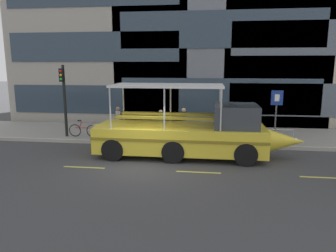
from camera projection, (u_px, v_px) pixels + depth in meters
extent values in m
plane|color=#3D3D3F|center=(145.00, 163.00, 14.07)|extent=(120.00, 120.00, 0.00)
cube|color=gray|center=(163.00, 134.00, 19.50)|extent=(32.00, 4.80, 0.18)
cube|color=#B2ADA3|center=(156.00, 144.00, 17.08)|extent=(32.00, 0.18, 0.18)
cube|color=#DBD64C|center=(84.00, 167.00, 13.47)|extent=(1.80, 0.12, 0.01)
cube|color=#DBD64C|center=(198.00, 172.00, 12.86)|extent=(1.80, 0.12, 0.01)
cube|color=#DBD64C|center=(324.00, 178.00, 12.25)|extent=(1.80, 0.12, 0.01)
cube|color=#2D3D4C|center=(94.00, 100.00, 22.54)|extent=(11.96, 0.06, 1.98)
cube|color=#2D3D4C|center=(92.00, 47.00, 21.85)|extent=(11.96, 0.06, 1.98)
cube|color=#2D3D4C|center=(218.00, 96.00, 21.38)|extent=(13.19, 0.06, 2.37)
cube|color=#2D3D4C|center=(220.00, 29.00, 20.55)|extent=(13.19, 0.06, 2.37)
cube|color=#4C5660|center=(302.00, 100.00, 20.73)|extent=(9.36, 0.06, 2.15)
cube|color=#4C5660|center=(307.00, 38.00, 19.98)|extent=(9.36, 0.06, 2.15)
cylinder|color=#9EA0A8|center=(189.00, 128.00, 17.03)|extent=(10.65, 0.07, 0.07)
cylinder|color=#9EA0A8|center=(189.00, 135.00, 17.10)|extent=(10.65, 0.06, 0.06)
cylinder|color=#9EA0A8|center=(93.00, 132.00, 17.77)|extent=(0.09, 0.09, 0.77)
cylinder|color=#9EA0A8|center=(125.00, 133.00, 17.55)|extent=(0.09, 0.09, 0.77)
cylinder|color=#9EA0A8|center=(156.00, 134.00, 17.32)|extent=(0.09, 0.09, 0.77)
cylinder|color=#9EA0A8|center=(189.00, 135.00, 17.10)|extent=(0.09, 0.09, 0.77)
cylinder|color=#9EA0A8|center=(223.00, 136.00, 16.87)|extent=(0.09, 0.09, 0.77)
cylinder|color=#9EA0A8|center=(257.00, 137.00, 16.65)|extent=(0.09, 0.09, 0.77)
cylinder|color=#9EA0A8|center=(293.00, 138.00, 16.43)|extent=(0.09, 0.09, 0.77)
cylinder|color=black|center=(65.00, 101.00, 18.06)|extent=(0.16, 0.16, 4.04)
cube|color=black|center=(62.00, 75.00, 17.58)|extent=(0.24, 0.20, 0.72)
sphere|color=red|center=(60.00, 71.00, 17.43)|extent=(0.14, 0.14, 0.14)
sphere|color=gold|center=(61.00, 75.00, 17.47)|extent=(0.14, 0.14, 0.14)
sphere|color=green|center=(61.00, 79.00, 17.52)|extent=(0.14, 0.14, 0.14)
cylinder|color=#4C4F54|center=(276.00, 117.00, 16.92)|extent=(0.08, 0.08, 2.71)
cube|color=navy|center=(277.00, 98.00, 16.68)|extent=(0.60, 0.04, 0.76)
cube|color=white|center=(277.00, 98.00, 16.66)|extent=(0.24, 0.01, 0.36)
torus|color=black|center=(92.00, 131.00, 18.20)|extent=(0.70, 0.04, 0.70)
torus|color=black|center=(75.00, 130.00, 18.33)|extent=(0.70, 0.04, 0.70)
cylinder|color=#B21919|center=(84.00, 128.00, 18.23)|extent=(0.95, 0.04, 0.04)
cylinder|color=#B21919|center=(80.00, 125.00, 18.23)|extent=(0.19, 0.04, 0.51)
cube|color=black|center=(80.00, 121.00, 18.18)|extent=(0.20, 0.08, 0.06)
cylinder|color=#A5A5AA|center=(91.00, 122.00, 18.11)|extent=(0.03, 0.46, 0.03)
cube|color=yellow|center=(180.00, 138.00, 14.99)|extent=(7.76, 2.49, 1.18)
cone|color=yellow|center=(285.00, 141.00, 14.39)|extent=(1.75, 1.12, 1.12)
cylinder|color=yellow|center=(100.00, 136.00, 15.48)|extent=(0.39, 1.12, 1.12)
cube|color=olive|center=(177.00, 141.00, 13.73)|extent=(7.76, 0.04, 0.12)
sphere|color=white|center=(295.00, 140.00, 14.33)|extent=(0.22, 0.22, 0.22)
cube|color=#33383D|center=(236.00, 116.00, 14.46)|extent=(1.94, 2.10, 1.02)
cube|color=silver|center=(168.00, 86.00, 14.60)|extent=(5.04, 2.29, 0.10)
cylinder|color=#B2B2B7|center=(220.00, 104.00, 15.55)|extent=(0.07, 0.07, 1.80)
cylinder|color=#B2B2B7|center=(221.00, 111.00, 13.41)|extent=(0.07, 0.07, 1.80)
cylinder|color=#B2B2B7|center=(171.00, 103.00, 15.85)|extent=(0.07, 0.07, 1.80)
cylinder|color=#B2B2B7|center=(164.00, 110.00, 13.71)|extent=(0.07, 0.07, 1.80)
cylinder|color=#B2B2B7|center=(123.00, 103.00, 16.15)|extent=(0.07, 0.07, 1.80)
cylinder|color=#B2B2B7|center=(110.00, 109.00, 14.02)|extent=(0.07, 0.07, 1.80)
cube|color=olive|center=(169.00, 114.00, 15.45)|extent=(4.64, 0.28, 0.12)
cube|color=olive|center=(166.00, 118.00, 14.28)|extent=(4.64, 0.28, 0.12)
cylinder|color=black|center=(241.00, 142.00, 15.81)|extent=(1.00, 0.28, 1.00)
cylinder|color=black|center=(246.00, 155.00, 13.58)|extent=(1.00, 0.28, 1.00)
cylinder|color=black|center=(178.00, 140.00, 16.20)|extent=(1.00, 0.28, 1.00)
cylinder|color=black|center=(173.00, 152.00, 13.97)|extent=(1.00, 0.28, 1.00)
cylinder|color=black|center=(126.00, 138.00, 16.55)|extent=(1.00, 0.28, 1.00)
cylinder|color=black|center=(113.00, 150.00, 14.31)|extent=(1.00, 0.28, 1.00)
cylinder|color=#1E2338|center=(251.00, 133.00, 17.44)|extent=(0.10, 0.10, 0.76)
cylinder|color=#1E2338|center=(253.00, 133.00, 17.50)|extent=(0.10, 0.10, 0.76)
cube|color=#38383D|center=(253.00, 121.00, 17.34)|extent=(0.33, 0.29, 0.54)
cylinder|color=#38383D|center=(250.00, 122.00, 17.28)|extent=(0.07, 0.07, 0.48)
cylinder|color=#38383D|center=(255.00, 122.00, 17.42)|extent=(0.07, 0.07, 0.48)
sphere|color=tan|center=(253.00, 114.00, 17.27)|extent=(0.21, 0.21, 0.21)
cylinder|color=black|center=(183.00, 131.00, 17.91)|extent=(0.11, 0.11, 0.85)
cylinder|color=black|center=(184.00, 131.00, 17.75)|extent=(0.11, 0.11, 0.85)
cube|color=#38383D|center=(184.00, 118.00, 17.69)|extent=(0.30, 0.37, 0.60)
cylinder|color=#38383D|center=(182.00, 118.00, 17.89)|extent=(0.07, 0.07, 0.54)
cylinder|color=#38383D|center=(185.00, 119.00, 17.50)|extent=(0.07, 0.07, 0.54)
sphere|color=beige|center=(184.00, 110.00, 17.60)|extent=(0.23, 0.23, 0.23)
cylinder|color=black|center=(160.00, 130.00, 18.33)|extent=(0.10, 0.10, 0.76)
cylinder|color=black|center=(162.00, 130.00, 18.39)|extent=(0.10, 0.10, 0.76)
cube|color=#236B47|center=(161.00, 119.00, 18.24)|extent=(0.33, 0.30, 0.54)
cylinder|color=#236B47|center=(158.00, 119.00, 18.16)|extent=(0.07, 0.07, 0.49)
cylinder|color=#236B47|center=(164.00, 119.00, 18.32)|extent=(0.07, 0.07, 0.49)
sphere|color=beige|center=(161.00, 112.00, 18.16)|extent=(0.21, 0.21, 0.21)
cylinder|color=#47423D|center=(118.00, 128.00, 18.65)|extent=(0.11, 0.11, 0.84)
cylinder|color=#47423D|center=(119.00, 129.00, 18.50)|extent=(0.11, 0.11, 0.84)
cube|color=#B7B2A8|center=(118.00, 116.00, 18.44)|extent=(0.33, 0.36, 0.59)
cylinder|color=#B7B2A8|center=(117.00, 116.00, 18.62)|extent=(0.07, 0.07, 0.53)
cylinder|color=#B7B2A8|center=(119.00, 117.00, 18.26)|extent=(0.07, 0.07, 0.53)
sphere|color=#936B4C|center=(118.00, 109.00, 18.35)|extent=(0.23, 0.23, 0.23)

